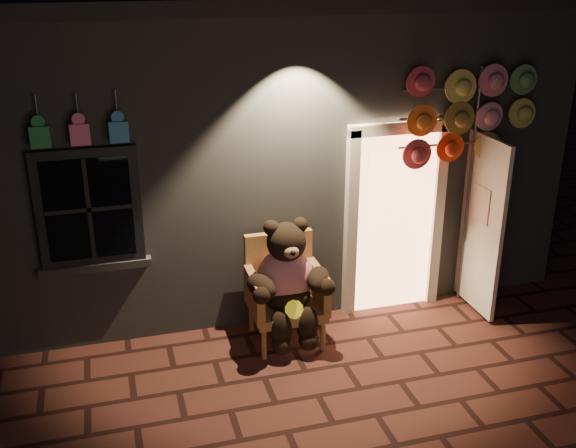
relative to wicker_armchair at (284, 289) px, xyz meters
name	(u,v)px	position (x,y,z in m)	size (l,w,h in m)	color
ground	(318,396)	(0.02, -1.13, -0.56)	(60.00, 60.00, 0.00)	#4C221D
shop_building	(230,120)	(0.02, 2.86, 1.18)	(7.30, 5.95, 3.51)	slate
wicker_armchair	(284,289)	(0.00, 0.00, 0.00)	(0.78, 0.70, 1.12)	#A67E40
teddy_bear	(288,281)	(0.00, -0.14, 0.16)	(0.96, 0.74, 1.31)	red
hat_rack	(469,117)	(2.08, 0.15, 1.69)	(1.59, 0.22, 2.77)	#59595E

